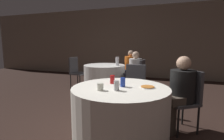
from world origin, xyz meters
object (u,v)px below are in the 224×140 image
Objects in this scene: chair_far_east at (139,74)px; chair_far_northeast at (133,70)px; table_near at (120,114)px; soda_can_blue at (123,82)px; soda_can_red at (112,79)px; bottle_far at (117,61)px; table_far at (105,78)px; pizza_plate_near at (148,87)px; chair_near_northeast at (187,95)px; person_orange_shirt at (129,69)px; person_white_shirt at (133,73)px; soda_can_silver at (117,86)px; chair_far_west at (76,70)px; chair_near_north at (135,84)px; person_black_shirt at (178,93)px.

chair_far_northeast is (-0.34, 0.80, 0.00)m from chair_far_east.
table_near is 0.44m from soda_can_blue.
bottle_far is (-0.62, 2.12, 0.06)m from soda_can_red.
table_far is at bearing -178.22° from bottle_far.
pizza_plate_near reaches higher than table_far.
table_far is 1.22× the size of chair_near_northeast.
bottle_far is at bearing 109.16° from table_near.
person_orange_shirt is 2.93m from soda_can_blue.
soda_can_silver is at bearing -168.08° from person_white_shirt.
table_near is 3.20m from chair_far_west.
chair_far_northeast is at bearing 100.27° from soda_can_blue.
person_white_shirt is 2.24m from pizza_plate_near.
soda_can_red is (0.01, -2.04, 0.26)m from chair_far_east.
chair_far_northeast is at bearing 69.39° from bottle_far.
soda_can_red is 0.52× the size of bottle_far.
person_white_shirt reaches higher than pizza_plate_near.
bottle_far is at bearing 110.39° from chair_far_northeast.
person_white_shirt reaches higher than soda_can_red.
chair_near_north is 7.58× the size of soda_can_silver.
person_white_shirt is 9.30× the size of soda_can_red.
table_far is at bearing 90.00° from person_white_shirt.
soda_can_red is at bearing 140.37° from person_orange_shirt.
soda_can_silver is at bearing 98.43° from person_black_shirt.
chair_far_west is 1.60m from person_orange_shirt.
chair_near_northeast is 4.55× the size of pizza_plate_near.
person_white_shirt is 0.53m from bottle_far.
person_black_shirt is at bearing 44.27° from soda_can_silver.
soda_can_silver is (2.14, -2.55, 0.26)m from chair_far_west.
pizza_plate_near is (0.38, -0.96, 0.20)m from chair_near_north.
chair_far_west is at bearing 88.61° from chair_far_east.
table_far is 0.84m from person_white_shirt.
soda_can_blue is (0.20, -2.17, 0.26)m from chair_far_east.
chair_far_northeast reaches higher than table_far.
chair_far_east and chair_far_northeast have the same top height.
table_near is at bearing -70.84° from bottle_far.
soda_can_blue is 2.39m from bottle_far.
chair_near_north is 1.00× the size of chair_far_west.
bottle_far is (-0.80, 2.46, 0.06)m from soda_can_silver.
table_far is at bearing 90.00° from person_orange_shirt.
chair_far_northeast is at bearing 96.91° from soda_can_red.
person_black_shirt reaches higher than chair_far_northeast.
person_white_shirt is at bearing -3.29° from person_black_shirt.
person_white_shirt is at bearing 1.32° from chair_near_northeast.
soda_can_blue is at bearing 48.97° from chair_far_west.
chair_far_northeast is 7.58× the size of soda_can_silver.
table_far is 0.61m from bottle_far.
pizza_plate_near is at bearing 150.06° from person_orange_shirt.
soda_can_silver is at bearing -62.60° from soda_can_red.
person_white_shirt is 0.99× the size of person_black_shirt.
soda_can_silver is at bearing 97.27° from chair_near_northeast.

